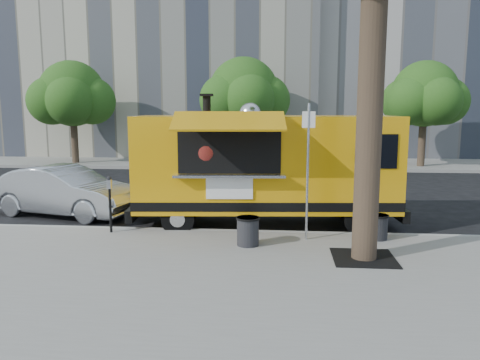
{
  "coord_description": "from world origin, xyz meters",
  "views": [
    {
      "loc": [
        0.97,
        -11.75,
        3.05
      ],
      "look_at": [
        -0.07,
        0.0,
        1.23
      ],
      "focal_mm": 35.0,
      "sensor_mm": 36.0,
      "label": 1
    }
  ],
  "objects_px": {
    "trash_bin_left": "(248,230)",
    "food_truck": "(264,165)",
    "far_tree_b": "(244,93)",
    "trash_bin_right": "(378,226)",
    "parking_meter": "(110,198)",
    "far_tree_c": "(425,94)",
    "sign_post": "(308,164)",
    "sedan": "(64,191)",
    "far_tree_a": "(72,94)"
  },
  "relations": [
    {
      "from": "trash_bin_left",
      "to": "food_truck",
      "type": "bearing_deg",
      "value": 83.53
    },
    {
      "from": "far_tree_b",
      "to": "trash_bin_right",
      "type": "relative_size",
      "value": 9.87
    },
    {
      "from": "parking_meter",
      "to": "food_truck",
      "type": "xyz_separation_m",
      "value": [
        3.55,
        1.52,
        0.61
      ]
    },
    {
      "from": "far_tree_b",
      "to": "trash_bin_left",
      "type": "relative_size",
      "value": 9.02
    },
    {
      "from": "parking_meter",
      "to": "trash_bin_right",
      "type": "height_order",
      "value": "parking_meter"
    },
    {
      "from": "far_tree_c",
      "to": "trash_bin_left",
      "type": "distance_m",
      "value": 16.76
    },
    {
      "from": "food_truck",
      "to": "trash_bin_left",
      "type": "xyz_separation_m",
      "value": [
        -0.26,
        -2.29,
        -1.11
      ]
    },
    {
      "from": "sign_post",
      "to": "food_truck",
      "type": "bearing_deg",
      "value": 120.29
    },
    {
      "from": "food_truck",
      "to": "trash_bin_left",
      "type": "bearing_deg",
      "value": -101.11
    },
    {
      "from": "far_tree_c",
      "to": "parking_meter",
      "type": "xyz_separation_m",
      "value": [
        -11.0,
        -13.75,
        -2.74
      ]
    },
    {
      "from": "far_tree_c",
      "to": "trash_bin_right",
      "type": "height_order",
      "value": "far_tree_c"
    },
    {
      "from": "parking_meter",
      "to": "far_tree_b",
      "type": "bearing_deg",
      "value": 81.9
    },
    {
      "from": "far_tree_b",
      "to": "food_truck",
      "type": "height_order",
      "value": "far_tree_b"
    },
    {
      "from": "food_truck",
      "to": "sedan",
      "type": "distance_m",
      "value": 5.83
    },
    {
      "from": "far_tree_a",
      "to": "sedan",
      "type": "relative_size",
      "value": 1.25
    },
    {
      "from": "sedan",
      "to": "trash_bin_right",
      "type": "relative_size",
      "value": 7.71
    },
    {
      "from": "parking_meter",
      "to": "far_tree_c",
      "type": "bearing_deg",
      "value": 51.34
    },
    {
      "from": "far_tree_c",
      "to": "sign_post",
      "type": "bearing_deg",
      "value": -114.81
    },
    {
      "from": "far_tree_a",
      "to": "parking_meter",
      "type": "relative_size",
      "value": 4.01
    },
    {
      "from": "far_tree_a",
      "to": "far_tree_c",
      "type": "distance_m",
      "value": 18.0
    },
    {
      "from": "far_tree_c",
      "to": "food_truck",
      "type": "distance_m",
      "value": 14.48
    },
    {
      "from": "far_tree_b",
      "to": "parking_meter",
      "type": "distance_m",
      "value": 14.48
    },
    {
      "from": "sedan",
      "to": "trash_bin_right",
      "type": "height_order",
      "value": "sedan"
    },
    {
      "from": "sedan",
      "to": "trash_bin_right",
      "type": "distance_m",
      "value": 8.62
    },
    {
      "from": "far_tree_c",
      "to": "food_truck",
      "type": "relative_size",
      "value": 0.75
    },
    {
      "from": "far_tree_b",
      "to": "far_tree_c",
      "type": "height_order",
      "value": "far_tree_b"
    },
    {
      "from": "food_truck",
      "to": "far_tree_b",
      "type": "bearing_deg",
      "value": 92.4
    },
    {
      "from": "far_tree_b",
      "to": "food_truck",
      "type": "bearing_deg",
      "value": -82.96
    },
    {
      "from": "far_tree_a",
      "to": "food_truck",
      "type": "height_order",
      "value": "far_tree_a"
    },
    {
      "from": "far_tree_a",
      "to": "far_tree_b",
      "type": "bearing_deg",
      "value": 2.54
    },
    {
      "from": "far_tree_b",
      "to": "sign_post",
      "type": "height_order",
      "value": "far_tree_b"
    },
    {
      "from": "far_tree_a",
      "to": "far_tree_c",
      "type": "bearing_deg",
      "value": 0.32
    },
    {
      "from": "food_truck",
      "to": "trash_bin_right",
      "type": "distance_m",
      "value": 3.24
    },
    {
      "from": "far_tree_b",
      "to": "sedan",
      "type": "relative_size",
      "value": 1.28
    },
    {
      "from": "sign_post",
      "to": "trash_bin_left",
      "type": "height_order",
      "value": "sign_post"
    },
    {
      "from": "parking_meter",
      "to": "food_truck",
      "type": "relative_size",
      "value": 0.19
    },
    {
      "from": "sign_post",
      "to": "sedan",
      "type": "height_order",
      "value": "sign_post"
    },
    {
      "from": "far_tree_c",
      "to": "sedan",
      "type": "distance_m",
      "value": 17.77
    },
    {
      "from": "sedan",
      "to": "far_tree_b",
      "type": "bearing_deg",
      "value": -4.77
    },
    {
      "from": "far_tree_c",
      "to": "trash_bin_left",
      "type": "xyz_separation_m",
      "value": [
        -7.71,
        -14.52,
        -3.24
      ]
    },
    {
      "from": "far_tree_c",
      "to": "far_tree_a",
      "type": "bearing_deg",
      "value": -179.68
    },
    {
      "from": "sign_post",
      "to": "food_truck",
      "type": "height_order",
      "value": "food_truck"
    },
    {
      "from": "trash_bin_right",
      "to": "trash_bin_left",
      "type": "bearing_deg",
      "value": -165.87
    },
    {
      "from": "sedan",
      "to": "far_tree_a",
      "type": "bearing_deg",
      "value": 37.51
    },
    {
      "from": "trash_bin_left",
      "to": "trash_bin_right",
      "type": "bearing_deg",
      "value": 14.13
    },
    {
      "from": "far_tree_c",
      "to": "trash_bin_left",
      "type": "bearing_deg",
      "value": -117.98
    },
    {
      "from": "sign_post",
      "to": "sedan",
      "type": "xyz_separation_m",
      "value": [
        -6.72,
        2.41,
        -1.14
      ]
    },
    {
      "from": "trash_bin_left",
      "to": "trash_bin_right",
      "type": "xyz_separation_m",
      "value": [
        2.85,
        0.72,
        -0.03
      ]
    },
    {
      "from": "far_tree_b",
      "to": "trash_bin_right",
      "type": "height_order",
      "value": "far_tree_b"
    },
    {
      "from": "sign_post",
      "to": "food_truck",
      "type": "relative_size",
      "value": 0.43
    }
  ]
}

